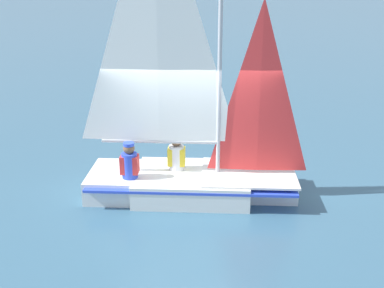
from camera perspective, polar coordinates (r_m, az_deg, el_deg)
name	(u,v)px	position (r m, az deg, el deg)	size (l,w,h in m)	color
ground_plane	(192,194)	(9.66, 0.00, -5.92)	(260.00, 260.00, 0.00)	#38607A
sailboat_main	(189,155)	(9.34, -0.38, -1.35)	(3.94, 3.93, 5.94)	white
sailor_helm	(177,161)	(9.59, -1.84, -2.08)	(0.42, 0.42, 1.16)	black
sailor_crew	(130,169)	(9.27, -7.38, -2.96)	(0.42, 0.42, 1.16)	black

